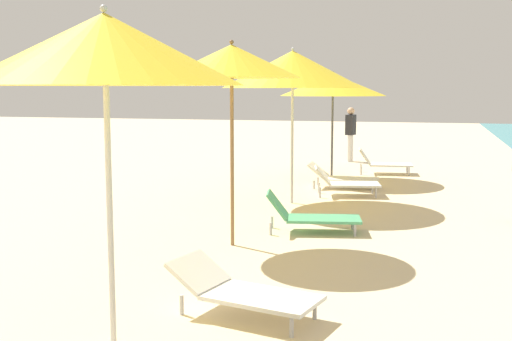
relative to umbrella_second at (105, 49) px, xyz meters
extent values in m
cylinder|color=silver|center=(0.00, 0.00, -1.36)|extent=(0.05, 0.05, 2.15)
cone|color=yellow|center=(0.00, 0.00, 0.00)|extent=(2.21, 2.21, 0.57)
sphere|color=silver|center=(0.00, 0.00, 0.32)|extent=(0.06, 0.06, 0.06)
cube|color=white|center=(1.05, 0.88, -2.22)|extent=(1.15, 0.82, 0.04)
cube|color=white|center=(0.37, 1.04, -2.08)|extent=(0.52, 0.67, 0.28)
cylinder|color=#B2B2B7|center=(1.52, 1.02, -2.34)|extent=(0.04, 0.04, 0.19)
cylinder|color=#B2B2B7|center=(1.41, 0.54, -2.34)|extent=(0.04, 0.04, 0.19)
cylinder|color=#B2B2B7|center=(0.40, 1.29, -2.34)|extent=(0.04, 0.04, 0.19)
cylinder|color=#B2B2B7|center=(0.28, 0.80, -2.34)|extent=(0.04, 0.04, 0.19)
cylinder|color=olive|center=(-0.07, 3.49, -1.30)|extent=(0.05, 0.05, 2.27)
cone|color=yellow|center=(-0.07, 3.49, 0.05)|extent=(1.83, 1.83, 0.44)
sphere|color=olive|center=(-0.07, 3.49, 0.30)|extent=(0.06, 0.06, 0.06)
cube|color=#4CA572|center=(0.99, 4.61, -2.23)|extent=(1.19, 0.78, 0.04)
cube|color=#4CA572|center=(0.32, 4.47, -2.02)|extent=(0.42, 0.63, 0.40)
cylinder|color=#B2B2B7|center=(1.38, 4.93, -2.34)|extent=(0.04, 0.04, 0.18)
cylinder|color=#B2B2B7|center=(1.48, 4.46, -2.34)|extent=(0.04, 0.04, 0.18)
cylinder|color=#B2B2B7|center=(0.18, 4.68, -2.34)|extent=(0.04, 0.04, 0.18)
cylinder|color=#B2B2B7|center=(0.28, 4.22, -2.34)|extent=(0.04, 0.04, 0.18)
cylinder|color=silver|center=(0.01, 6.86, -1.36)|extent=(0.05, 0.05, 2.14)
cone|color=yellow|center=(0.01, 6.86, 0.04)|extent=(2.59, 2.59, 0.67)
sphere|color=silver|center=(0.01, 6.86, 0.41)|extent=(0.06, 0.06, 0.06)
cube|color=white|center=(1.04, 7.99, -2.20)|extent=(1.11, 0.85, 0.04)
cube|color=white|center=(0.42, 7.85, -2.02)|extent=(0.44, 0.71, 0.35)
cylinder|color=#B2B2B7|center=(1.37, 8.34, -2.33)|extent=(0.04, 0.04, 0.21)
cylinder|color=#B2B2B7|center=(1.49, 7.80, -2.33)|extent=(0.04, 0.04, 0.21)
cylinder|color=#B2B2B7|center=(0.30, 8.11, -2.33)|extent=(0.04, 0.04, 0.21)
cylinder|color=#B2B2B7|center=(0.42, 7.57, -2.33)|extent=(0.04, 0.04, 0.21)
cylinder|color=#4C4C51|center=(0.24, 10.19, -1.45)|extent=(0.05, 0.05, 1.96)
cone|color=yellow|center=(0.24, 10.19, -0.22)|extent=(2.46, 2.46, 0.50)
sphere|color=#4C4C51|center=(0.24, 10.19, 0.06)|extent=(0.06, 0.06, 0.06)
cube|color=white|center=(1.52, 11.52, -2.20)|extent=(1.12, 0.80, 0.04)
cube|color=white|center=(0.88, 11.44, -1.99)|extent=(0.37, 0.71, 0.39)
cylinder|color=#B2B2B7|center=(1.91, 11.86, -2.32)|extent=(0.04, 0.04, 0.22)
cylinder|color=#B2B2B7|center=(1.98, 11.28, -2.32)|extent=(0.04, 0.04, 0.22)
cylinder|color=#B2B2B7|center=(0.76, 11.72, -2.32)|extent=(0.04, 0.04, 0.22)
cylinder|color=#B2B2B7|center=(0.83, 11.14, -2.32)|extent=(0.04, 0.04, 0.22)
cube|color=white|center=(0.88, 8.91, -2.23)|extent=(1.11, 0.63, 0.04)
cube|color=white|center=(0.14, 8.90, -2.07)|extent=(0.40, 0.62, 0.32)
cylinder|color=#B2B2B7|center=(1.32, 9.18, -2.34)|extent=(0.04, 0.04, 0.18)
cylinder|color=#B2B2B7|center=(1.33, 8.66, -2.34)|extent=(0.04, 0.04, 0.18)
cylinder|color=#B2B2B7|center=(0.10, 9.16, -2.34)|extent=(0.04, 0.04, 0.18)
cylinder|color=#B2B2B7|center=(0.10, 8.64, -2.34)|extent=(0.04, 0.04, 0.18)
cylinder|color=silver|center=(0.17, 13.93, -2.04)|extent=(0.11, 0.11, 0.79)
cylinder|color=silver|center=(0.20, 14.10, -2.04)|extent=(0.11, 0.11, 0.79)
cube|color=#262628|center=(0.19, 14.01, -1.35)|extent=(0.29, 0.40, 0.59)
sphere|color=#D8A87F|center=(0.19, 14.01, -0.95)|extent=(0.21, 0.21, 0.21)
camera|label=1|loc=(2.52, -4.57, -0.31)|focal=44.46mm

